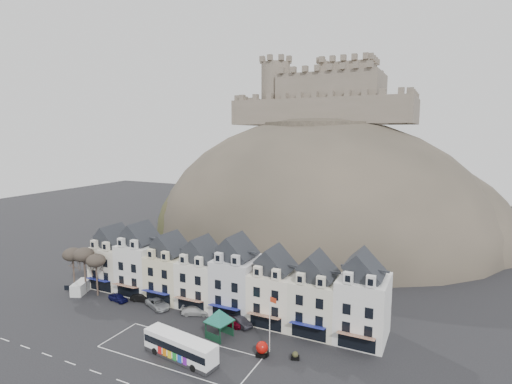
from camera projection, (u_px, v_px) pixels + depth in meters
ground at (161, 353)px, 54.03m from camera, size 300.00×300.00×0.00m
coach_bay_markings at (178, 352)px, 54.29m from camera, size 22.00×7.50×0.01m
townhouse_terrace at (221, 278)px, 67.42m from camera, size 54.40×9.35×11.80m
castle_hill at (319, 236)px, 114.89m from camera, size 100.00×76.00×68.00m
castle at (327, 96)px, 115.59m from camera, size 50.20×22.20×22.00m
tree_left_far at (73, 255)px, 74.87m from camera, size 3.61×3.61×8.24m
tree_left_mid at (84, 255)px, 73.53m from camera, size 3.78×3.78×8.64m
tree_left_near at (96, 261)px, 72.33m from camera, size 3.43×3.43×7.84m
bus at (180, 346)px, 52.42m from camera, size 11.42×4.19×3.15m
bus_shelter at (219, 315)px, 57.76m from camera, size 6.67×6.67×4.32m
red_buoy at (262, 349)px, 53.20m from camera, size 1.64×1.64×2.02m
flagpole at (270, 320)px, 53.61m from camera, size 1.14×0.42×8.20m
white_van at (81, 287)px, 74.35m from camera, size 3.70×5.06×2.12m
planter_west at (295, 356)px, 52.36m from camera, size 1.26×0.90×1.14m
planter_east at (264, 352)px, 53.24m from camera, size 1.15×0.76×1.09m
car_navy at (118, 298)px, 70.61m from camera, size 4.19×2.18×1.36m
car_black at (142, 298)px, 70.57m from camera, size 4.35×2.37×1.36m
car_silver at (158, 304)px, 67.94m from camera, size 5.79×4.34×1.48m
car_white at (196, 311)px, 65.33m from camera, size 5.09×3.63×1.37m
car_maroon at (231, 321)px, 61.59m from camera, size 4.51×2.06×1.50m
car_charcoal at (240, 321)px, 61.62m from camera, size 4.85×3.34×1.51m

